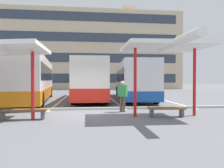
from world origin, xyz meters
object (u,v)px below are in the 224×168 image
Objects in this scene: bench_1 at (23,112)px; waiting_shelter_1 at (168,47)px; coach_bus_1 at (90,81)px; bench_2 at (167,110)px; coach_bus_0 at (31,80)px; coach_bus_2 at (133,81)px; waiting_passenger_0 at (123,94)px.

waiting_shelter_1 reaches higher than bench_1.
coach_bus_1 is 10.15m from bench_1.
bench_1 is 6.87m from waiting_shelter_1.
bench_2 is at bearing -71.21° from coach_bus_1.
coach_bus_0 is 4.91m from coach_bus_1.
coach_bus_0 is 8.34m from bench_1.
coach_bus_1 is at bearing 108.79° from bench_2.
waiting_shelter_1 is at bearing -45.82° from coach_bus_0.
coach_bus_1 is at bearing 180.00° from coach_bus_2.
bench_1 is 1.14× the size of bench_2.
coach_bus_1 is at bearing 108.65° from waiting_shelter_1.
waiting_shelter_1 is at bearing -0.95° from bench_1.
coach_bus_1 reaches higher than bench_2.
coach_bus_1 is 10.26m from bench_2.
coach_bus_1 is at bearing 18.34° from coach_bus_0.
bench_1 is 1.19× the size of waiting_passenger_0.
waiting_shelter_1 is (6.28, -0.10, 2.79)m from bench_1.
coach_bus_1 reaches higher than bench_1.
coach_bus_2 is at bearing 74.00° from waiting_passenger_0.
waiting_shelter_1 is 2.80m from bench_2.
coach_bus_2 reaches higher than bench_2.
coach_bus_0 is at bearing 134.46° from bench_2.
coach_bus_1 is at bearing 101.16° from waiting_passenger_0.
bench_2 is (0.00, 0.08, -2.80)m from waiting_shelter_1.
bench_2 is (7.94, -8.09, -1.34)m from coach_bus_0.
waiting_passenger_0 reaches higher than bench_1.
coach_bus_0 reaches higher than waiting_shelter_1.
coach_bus_0 is 11.41m from bench_2.
coach_bus_2 is 2.59× the size of waiting_shelter_1.
coach_bus_0 reaches higher than bench_1.
bench_2 is at bearing -45.95° from waiting_passenger_0.
coach_bus_2 is 9.85m from waiting_shelter_1.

